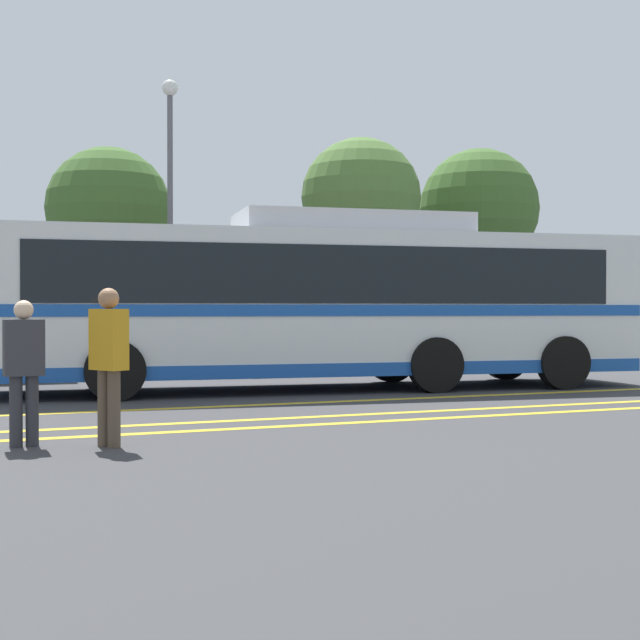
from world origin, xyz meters
The scene contains 13 objects.
ground_plane centered at (0.00, 0.00, 0.00)m, with size 220.00×220.00×0.00m, color #38383A.
lane_strip_0 centered at (-1.13, -2.68, 0.00)m, with size 0.20×32.23×0.01m, color gold.
lane_strip_1 centered at (-1.13, -4.44, 0.00)m, with size 0.20×32.23×0.01m, color gold.
lane_strip_2 centered at (-1.13, -5.23, 0.00)m, with size 0.20×32.23×0.01m, color gold.
curb_strip centered at (-1.13, 5.69, 0.07)m, with size 40.23×0.36×0.15m, color #99999E.
transit_bus centered at (-1.11, -0.48, 1.67)m, with size 12.72×3.92×3.29m.
parked_car_2 centered at (-0.51, 3.83, 0.72)m, with size 4.59×2.05×1.41m.
pedestrian_0 centered at (-6.70, -5.75, 0.91)m, with size 0.44×0.25×1.60m.
pedestrian_2 centered at (-5.84, -6.12, 0.99)m, with size 0.40×0.47×1.74m.
street_lamp centered at (-2.48, 6.46, 4.69)m, with size 0.41×0.41×7.32m.
tree_0 centered at (8.13, 8.91, 4.74)m, with size 3.85×3.85×6.68m.
tree_1 centered at (3.36, 7.61, 4.70)m, with size 3.48×3.48×6.46m.
tree_2 centered at (-3.54, 9.75, 4.33)m, with size 3.51×3.51×6.10m.
Camera 1 is at (-7.27, -15.98, 1.51)m, focal length 50.00 mm.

